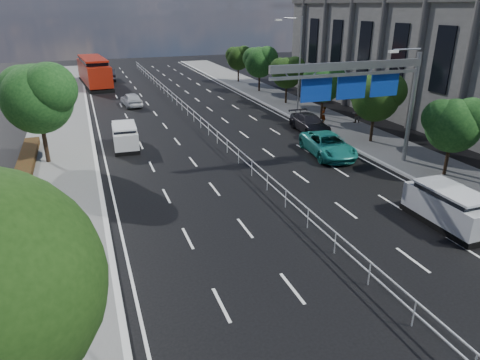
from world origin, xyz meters
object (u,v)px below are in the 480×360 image
silver_minivan (449,207)px  pedestrian_a (323,115)px  red_bus (94,71)px  white_minivan (125,136)px  near_car_silver (131,99)px  near_car_dark (110,75)px  pedestrian_b (356,114)px  overhead_gantry (364,82)px  parked_car_dark (309,123)px  parked_car_teal (328,145)px  toilet_sign (43,263)px

silver_minivan → pedestrian_a: (3.89, 18.31, -0.00)m
red_bus → white_minivan: bearing=-93.4°
red_bus → near_car_silver: 14.69m
near_car_dark → silver_minivan: 51.80m
pedestrian_b → silver_minivan: bearing=78.4°
overhead_gantry → red_bus: overhead_gantry is taller
near_car_dark → pedestrian_a: pedestrian_a is taller
white_minivan → red_bus: red_bus is taller
near_car_dark → parked_car_dark: bearing=115.8°
overhead_gantry → pedestrian_a: (3.65, 10.26, -4.70)m
near_car_silver → red_bus: bearing=-85.4°
white_minivan → pedestrian_a: bearing=4.6°
near_car_silver → pedestrian_a: bearing=129.9°
parked_car_teal → pedestrian_a: 8.25m
overhead_gantry → parked_car_teal: 5.69m
near_car_silver → pedestrian_b: size_ratio=2.59×
toilet_sign → pedestrian_a: 29.53m
overhead_gantry → silver_minivan: overhead_gantry is taller
overhead_gantry → pedestrian_b: size_ratio=6.36×
parked_car_dark → pedestrian_a: 2.47m
near_car_silver → near_car_dark: 18.20m
near_car_dark → silver_minivan: bearing=106.8°
white_minivan → red_bus: size_ratio=0.33×
white_minivan → silver_minivan: silver_minivan is taller
white_minivan → silver_minivan: 22.16m
toilet_sign → near_car_silver: toilet_sign is taller
near_car_silver → near_car_dark: size_ratio=0.90×
near_car_silver → near_car_dark: bearing=-94.6°
near_car_dark → parked_car_dark: 36.10m
overhead_gantry → near_car_dark: bearing=105.9°
toilet_sign → overhead_gantry: (17.69, 10.05, 2.66)m
red_bus → near_car_silver: red_bus is taller
white_minivan → red_bus: 28.82m
overhead_gantry → pedestrian_a: bearing=70.4°
silver_minivan → parked_car_teal: 11.04m
red_bus → pedestrian_a: (17.89, -28.27, -0.99)m
pedestrian_a → parked_car_dark: bearing=-11.5°
silver_minivan → parked_car_teal: (-0.00, 11.04, -0.14)m
white_minivan → near_car_silver: (2.17, 14.44, -0.15)m
toilet_sign → silver_minivan: toilet_sign is taller
red_bus → near_car_dark: red_bus is taller
silver_minivan → near_car_silver: bearing=109.0°
near_car_silver → silver_minivan: 34.08m
near_car_silver → silver_minivan: bearing=101.8°
near_car_dark → silver_minivan: (11.84, -50.43, 0.15)m
white_minivan → parked_car_teal: 14.84m
overhead_gantry → pedestrian_a: size_ratio=6.65×
red_bus → near_car_silver: size_ratio=2.97×
near_car_silver → parked_car_teal: parked_car_teal is taller
overhead_gantry → near_car_dark: (-12.08, 42.37, -4.84)m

